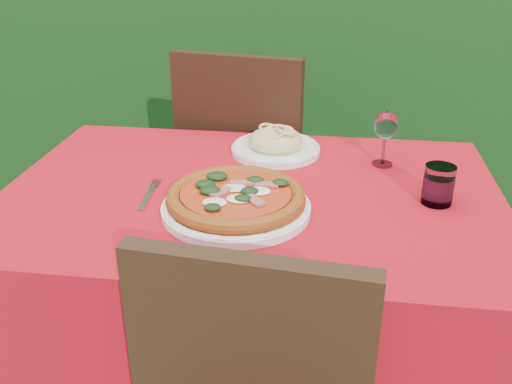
# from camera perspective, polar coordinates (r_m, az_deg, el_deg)

# --- Properties ---
(hedge) EXTENTS (3.20, 0.55, 1.78)m
(hedge) POSITION_cam_1_polar(r_m,az_deg,el_deg) (2.89, 4.06, 16.46)
(hedge) COLOR black
(hedge) RESTS_ON ground
(dining_table) EXTENTS (1.26, 0.86, 0.75)m
(dining_table) POSITION_cam_1_polar(r_m,az_deg,el_deg) (1.52, -0.49, -4.99)
(dining_table) COLOR #452C16
(dining_table) RESTS_ON ground
(chair_far) EXTENTS (0.52, 0.52, 0.98)m
(chair_far) POSITION_cam_1_polar(r_m,az_deg,el_deg) (2.08, -0.86, 2.77)
(chair_far) COLOR black
(chair_far) RESTS_ON ground
(pizza_plate) EXTENTS (0.37, 0.37, 0.07)m
(pizza_plate) POSITION_cam_1_polar(r_m,az_deg,el_deg) (1.33, -2.02, -0.85)
(pizza_plate) COLOR white
(pizza_plate) RESTS_ON dining_table
(pasta_plate) EXTENTS (0.26, 0.26, 0.07)m
(pasta_plate) POSITION_cam_1_polar(r_m,az_deg,el_deg) (1.68, 1.98, 4.80)
(pasta_plate) COLOR white
(pasta_plate) RESTS_ON dining_table
(water_glass) EXTENTS (0.07, 0.07, 0.10)m
(water_glass) POSITION_cam_1_polar(r_m,az_deg,el_deg) (1.43, 17.76, 0.52)
(water_glass) COLOR silver
(water_glass) RESTS_ON dining_table
(wine_glass) EXTENTS (0.06, 0.06, 0.16)m
(wine_glass) POSITION_cam_1_polar(r_m,az_deg,el_deg) (1.60, 12.85, 6.30)
(wine_glass) COLOR silver
(wine_glass) RESTS_ON dining_table
(fork) EXTENTS (0.04, 0.19, 0.01)m
(fork) POSITION_cam_1_polar(r_m,az_deg,el_deg) (1.43, -10.79, -0.51)
(fork) COLOR #ADAEB4
(fork) RESTS_ON dining_table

